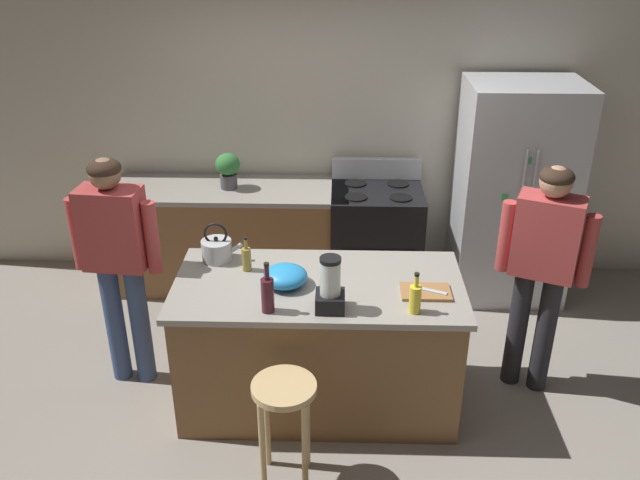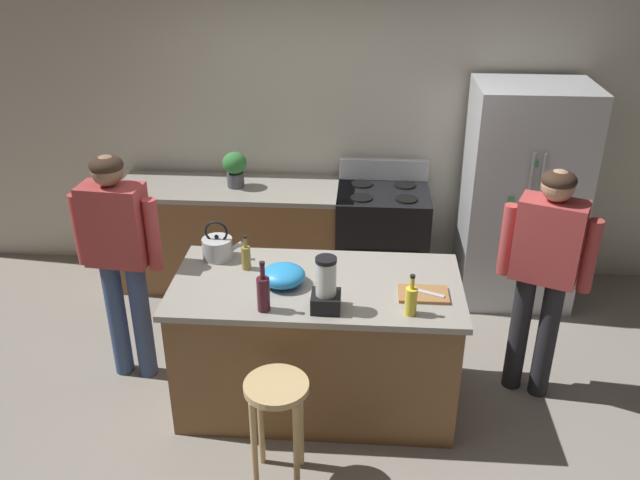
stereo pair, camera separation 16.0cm
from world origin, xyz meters
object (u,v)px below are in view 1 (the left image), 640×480
object	(u,v)px
stove_range	(375,239)
chef_knife	(429,290)
potted_plant	(228,168)
tea_kettle	(217,249)
cutting_board	(426,292)
person_by_sink_right	(543,260)
bottle_wine	(268,294)
blender_appliance	(330,288)
refrigerator	(513,193)
mixing_bowl	(285,276)
kitchen_island	(319,343)
bottle_vinegar	(247,258)
bar_stool	(284,407)
person_by_island_left	(117,253)
bottle_soda	(415,298)

from	to	relation	value
stove_range	chef_knife	size ratio (longest dim) A/B	4.94
potted_plant	tea_kettle	world-z (taller)	potted_plant
tea_kettle	cutting_board	xyz separation A→B (m)	(1.33, -0.39, -0.07)
person_by_sink_right	bottle_wine	distance (m)	1.80
blender_appliance	bottle_wine	world-z (taller)	blender_appliance
refrigerator	stove_range	distance (m)	1.20
mixing_bowl	chef_knife	distance (m)	0.88
kitchen_island	mixing_bowl	world-z (taller)	mixing_bowl
bottle_vinegar	kitchen_island	bearing A→B (deg)	-18.24
kitchen_island	potted_plant	xyz separation A→B (m)	(-0.80, 1.55, 0.62)
person_by_sink_right	mixing_bowl	size ratio (longest dim) A/B	5.86
person_by_sink_right	potted_plant	distance (m)	2.60
bar_stool	tea_kettle	bearing A→B (deg)	116.98
bar_stool	chef_knife	xyz separation A→B (m)	(0.84, 0.62, 0.40)
refrigerator	kitchen_island	bearing A→B (deg)	-135.91
bar_stool	blender_appliance	xyz separation A→B (m)	(0.24, 0.43, 0.51)
bottle_wine	kitchen_island	bearing A→B (deg)	49.58
refrigerator	blender_appliance	distance (m)	2.32
refrigerator	bar_stool	size ratio (longest dim) A/B	2.63
chef_knife	refrigerator	bearing A→B (deg)	84.41
stove_range	person_by_sink_right	world-z (taller)	person_by_sink_right
person_by_sink_right	blender_appliance	size ratio (longest dim) A/B	4.82
bottle_wine	mixing_bowl	distance (m)	0.31
person_by_island_left	cutting_board	distance (m)	1.99
stove_range	bottle_vinegar	xyz separation A→B (m)	(-0.90, -1.37, 0.53)
bottle_wine	mixing_bowl	size ratio (longest dim) A/B	1.15
kitchen_island	person_by_sink_right	xyz separation A→B (m)	(1.43, 0.21, 0.53)
bottle_soda	person_by_island_left	bearing A→B (deg)	164.84
mixing_bowl	cutting_board	bearing A→B (deg)	-4.99
tea_kettle	stove_range	bearing A→B (deg)	47.88
chef_knife	stove_range	bearing A→B (deg)	121.22
person_by_sink_right	bottle_wine	size ratio (longest dim) A/B	5.12
person_by_sink_right	mixing_bowl	world-z (taller)	person_by_sink_right
bottle_vinegar	cutting_board	bearing A→B (deg)	-12.98
cutting_board	chef_knife	distance (m)	0.02
person_by_island_left	bottle_vinegar	bearing A→B (deg)	-2.95
kitchen_island	bar_stool	xyz separation A→B (m)	(-0.17, -0.72, 0.08)
potted_plant	bar_stool	bearing A→B (deg)	-74.48
person_by_sink_right	bottle_soda	distance (m)	1.01
bottle_soda	blender_appliance	bearing A→B (deg)	177.72
bottle_soda	chef_knife	world-z (taller)	bottle_soda
bar_stool	mixing_bowl	size ratio (longest dim) A/B	2.50
bar_stool	potted_plant	xyz separation A→B (m)	(-0.63, 2.27, 0.55)
refrigerator	bar_stool	world-z (taller)	refrigerator
person_by_island_left	bar_stool	xyz separation A→B (m)	(1.15, -0.92, -0.46)
stove_range	bottle_wine	distance (m)	2.07
person_by_sink_right	bottle_vinegar	size ratio (longest dim) A/B	6.85
bottle_wine	chef_knife	xyz separation A→B (m)	(0.95, 0.23, -0.09)
blender_appliance	bar_stool	bearing A→B (deg)	-119.31
person_by_sink_right	chef_knife	size ratio (longest dim) A/B	7.35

